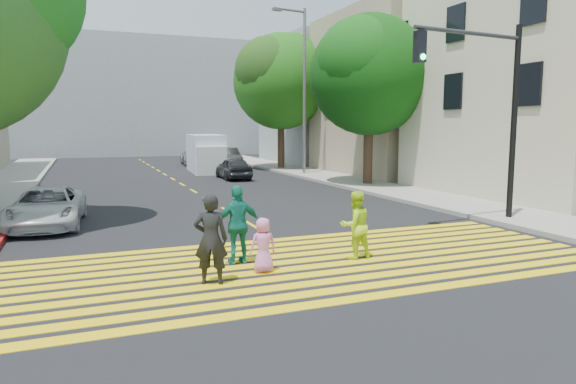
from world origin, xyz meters
TOP-DOWN VIEW (x-y plane):
  - ground at (0.00, 0.00)m, footprint 120.00×120.00m
  - sidewalk_left at (-8.50, 22.00)m, footprint 3.00×40.00m
  - sidewalk_right at (8.50, 15.00)m, footprint 3.00×60.00m
  - crosswalk at (0.00, 1.28)m, footprint 13.40×5.30m
  - lane_line at (0.00, 22.50)m, footprint 0.12×34.40m
  - building_right_cream at (15.00, 8.00)m, footprint 10.00×10.00m
  - building_right_tan at (15.00, 19.00)m, footprint 10.00×10.00m
  - building_right_grey at (15.00, 30.00)m, footprint 10.00×10.00m
  - backdrop_block at (0.00, 48.00)m, footprint 30.00×8.00m
  - tree_right_near at (8.72, 13.77)m, footprint 7.76×7.73m
  - tree_right_far at (8.21, 24.68)m, footprint 8.21×8.03m
  - pedestrian_man at (-2.56, 0.62)m, footprint 0.76×0.62m
  - pedestrian_woman at (0.98, 1.28)m, footprint 0.80×0.64m
  - pedestrian_child at (-1.36, 1.01)m, footprint 0.58×0.38m
  - pedestrian_extra at (-1.64, 1.87)m, footprint 1.05×0.47m
  - white_sedan at (-5.87, 8.12)m, footprint 2.32×4.47m
  - dark_car_near at (3.28, 19.65)m, footprint 1.56×3.73m
  - silver_car at (3.31, 31.38)m, footprint 2.13×4.49m
  - dark_car_parked at (5.14, 27.89)m, footprint 1.85×4.48m
  - white_van at (2.81, 24.58)m, footprint 2.34×5.37m
  - traffic_signal at (6.75, 3.44)m, footprint 4.19×0.66m
  - street_lamp at (7.72, 20.09)m, footprint 2.27×0.54m

SIDE VIEW (x-z plane):
  - ground at x=0.00m, z-range 0.00..0.00m
  - lane_line at x=0.00m, z-range 0.00..0.01m
  - crosswalk at x=0.00m, z-range 0.00..0.01m
  - sidewalk_left at x=-8.50m, z-range 0.00..0.15m
  - sidewalk_right at x=8.50m, z-range 0.00..0.15m
  - pedestrian_child at x=-1.36m, z-range 0.00..1.17m
  - white_sedan at x=-5.87m, z-range 0.00..1.20m
  - dark_car_near at x=3.28m, z-range 0.00..1.26m
  - silver_car at x=3.31m, z-range 0.00..1.27m
  - dark_car_parked at x=5.14m, z-range 0.00..1.44m
  - pedestrian_woman at x=0.98m, z-range 0.00..1.58m
  - pedestrian_extra at x=-1.64m, z-range 0.00..1.76m
  - pedestrian_man at x=-2.56m, z-range 0.00..1.78m
  - white_van at x=2.81m, z-range -0.06..2.41m
  - traffic_signal at x=6.75m, z-range 0.91..7.05m
  - building_right_cream at x=15.00m, z-range 0.00..10.00m
  - building_right_tan at x=15.00m, z-range 0.00..10.00m
  - building_right_grey at x=15.00m, z-range 0.00..10.00m
  - street_lamp at x=7.72m, z-range 0.74..10.75m
  - tree_right_near at x=8.72m, z-range 1.53..10.22m
  - backdrop_block at x=0.00m, z-range 0.00..12.00m
  - tree_right_far at x=8.21m, z-range 1.67..11.18m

